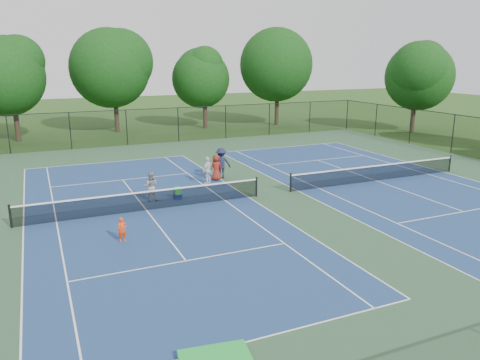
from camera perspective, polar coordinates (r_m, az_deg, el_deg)
name	(u,v)px	position (r m, az deg, el deg)	size (l,w,h in m)	color
ground	(274,194)	(25.60, 4.12, -1.73)	(140.00, 140.00, 0.00)	#234716
court_pad	(274,194)	(25.60, 4.12, -1.72)	(36.00, 36.00, 0.01)	#2E5137
tennis_court_left	(146,209)	(23.26, -11.34, -3.44)	(12.00, 23.83, 1.07)	navy
tennis_court_right	(376,179)	(29.41, 16.28, 0.08)	(12.00, 23.83, 1.07)	navy
perimeter_fence	(274,166)	(25.19, 4.19, 1.76)	(36.08, 36.08, 3.02)	black
tree_back_a	(11,72)	(45.70, -26.19, 11.75)	(6.80, 6.80, 9.15)	#2D2116
tree_back_b	(113,64)	(48.26, -15.21, 13.46)	(7.60, 7.60, 10.03)	#2D2116
tree_back_c	(204,75)	(49.55, -4.37, 12.65)	(6.00, 6.00, 8.40)	#2D2116
tree_back_d	(278,61)	(51.85, 4.61, 14.22)	(7.80, 7.80, 10.37)	#2D2116
tree_side_e	(417,73)	(49.69, 20.77, 12.15)	(6.60, 6.60, 8.87)	#2D2116
child_player	(122,230)	(19.53, -14.16, -5.88)	(0.37, 0.24, 1.02)	#FF4110
instructor	(151,186)	(24.61, -10.81, -0.77)	(0.75, 0.58, 1.54)	#949496
bystander_a	(208,170)	(27.51, -3.95, 1.19)	(0.95, 0.40, 1.63)	silver
bystander_b	(221,163)	(28.72, -2.31, 2.06)	(1.22, 0.70, 1.89)	#1C1D3E
bystander_c	(216,168)	(28.27, -2.94, 1.52)	(0.77, 0.50, 1.58)	maroon
ball_crate	(178,197)	(24.81, -7.61, -2.02)	(0.40, 0.30, 0.29)	navy
ball_hopper	(177,191)	(24.72, -7.64, -1.29)	(0.34, 0.28, 0.37)	green
green_tarp	(215,359)	(12.25, -3.05, -20.98)	(1.74, 1.03, 0.16)	green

